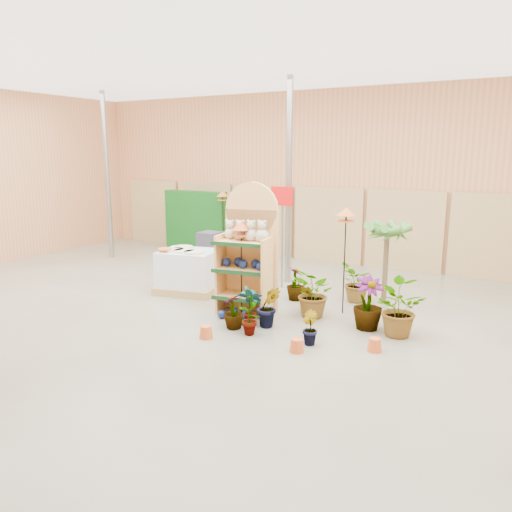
# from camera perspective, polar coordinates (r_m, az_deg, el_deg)

# --- Properties ---
(room) EXTENTS (15.20, 12.10, 4.70)m
(room) POSITION_cam_1_polar(r_m,az_deg,el_deg) (8.83, -3.61, 7.23)
(room) COLOR #696858
(room) RESTS_ON ground
(display_shelf) EXTENTS (1.09, 0.78, 2.39)m
(display_shelf) POSITION_cam_1_polar(r_m,az_deg,el_deg) (9.11, -0.83, 0.27)
(display_shelf) COLOR tan
(display_shelf) RESTS_ON ground
(teddy_bears) EXTENTS (0.88, 0.23, 0.38)m
(teddy_bears) POSITION_cam_1_polar(r_m,az_deg,el_deg) (8.92, -1.03, 2.76)
(teddy_bears) COLOR beige
(teddy_bears) RESTS_ON display_shelf
(gazing_balls_shelf) EXTENTS (0.88, 0.30, 0.17)m
(gazing_balls_shelf) POSITION_cam_1_polar(r_m,az_deg,el_deg) (9.02, -1.30, -0.86)
(gazing_balls_shelf) COLOR navy
(gazing_balls_shelf) RESTS_ON display_shelf
(gazing_balls_floor) EXTENTS (0.63, 0.39, 0.15)m
(gazing_balls_floor) POSITION_cam_1_polar(r_m,az_deg,el_deg) (8.93, -2.31, -6.76)
(gazing_balls_floor) COLOR navy
(gazing_balls_floor) RESTS_ON ground
(pallet_stack) EXTENTS (1.45, 1.29, 0.93)m
(pallet_stack) POSITION_cam_1_polar(r_m,az_deg,el_deg) (10.62, -7.70, -1.74)
(pallet_stack) COLOR #A18654
(pallet_stack) RESTS_ON ground
(charcoal_planters) EXTENTS (0.80, 0.50, 1.00)m
(charcoal_planters) POSITION_cam_1_polar(r_m,az_deg,el_deg) (12.35, -5.60, 0.11)
(charcoal_planters) COLOR #282830
(charcoal_planters) RESTS_ON ground
(trellis_stock) EXTENTS (2.00, 0.30, 1.80)m
(trellis_stock) POSITION_cam_1_polar(r_m,az_deg,el_deg) (14.64, -6.89, 3.85)
(trellis_stock) COLOR #0E4B13
(trellis_stock) RESTS_ON ground
(offer_sign) EXTENTS (0.50, 0.08, 2.20)m
(offer_sign) POSITION_cam_1_polar(r_m,az_deg,el_deg) (10.64, 2.99, 4.55)
(offer_sign) COLOR gray
(offer_sign) RESTS_ON ground
(bird_table_front) EXTENTS (0.34, 0.34, 1.70)m
(bird_table_front) POSITION_cam_1_polar(r_m,az_deg,el_deg) (8.91, -1.71, 3.12)
(bird_table_front) COLOR black
(bird_table_front) RESTS_ON ground
(bird_table_right) EXTENTS (0.34, 0.34, 1.95)m
(bird_table_right) POSITION_cam_1_polar(r_m,az_deg,el_deg) (9.00, 10.26, 4.60)
(bird_table_right) COLOR black
(bird_table_right) RESTS_ON ground
(bird_table_back) EXTENTS (0.34, 0.34, 1.87)m
(bird_table_back) POSITION_cam_1_polar(r_m,az_deg,el_deg) (13.56, -3.82, 6.85)
(bird_table_back) COLOR black
(bird_table_back) RESTS_ON ground
(palm) EXTENTS (0.70, 0.70, 1.70)m
(palm) POSITION_cam_1_polar(r_m,az_deg,el_deg) (9.90, 14.79, 2.90)
(palm) COLOR brown
(palm) RESTS_ON ground
(potted_plant_0) EXTENTS (0.32, 0.40, 0.67)m
(potted_plant_0) POSITION_cam_1_polar(r_m,az_deg,el_deg) (8.59, -0.74, -5.68)
(potted_plant_0) COLOR #3B7B2B
(potted_plant_0) RESTS_ON ground
(potted_plant_1) EXTENTS (0.51, 0.49, 0.72)m
(potted_plant_1) POSITION_cam_1_polar(r_m,az_deg,el_deg) (8.46, 1.48, -5.80)
(potted_plant_1) COLOR #3B7B2B
(potted_plant_1) RESTS_ON ground
(potted_plant_2) EXTENTS (1.05, 1.01, 0.89)m
(potted_plant_2) POSITION_cam_1_polar(r_m,az_deg,el_deg) (8.97, 6.73, -4.26)
(potted_plant_2) COLOR #3B7B2B
(potted_plant_2) RESTS_ON ground
(potted_plant_3) EXTENTS (0.71, 0.71, 0.90)m
(potted_plant_3) POSITION_cam_1_polar(r_m,az_deg,el_deg) (8.54, 12.67, -5.28)
(potted_plant_3) COLOR #3B7B2B
(potted_plant_3) RESTS_ON ground
(potted_plant_5) EXTENTS (0.36, 0.34, 0.51)m
(potted_plant_5) POSITION_cam_1_polar(r_m,az_deg,el_deg) (9.30, 5.86, -4.86)
(potted_plant_5) COLOR #3B7B2B
(potted_plant_5) RESTS_ON ground
(potted_plant_6) EXTENTS (0.78, 0.84, 0.78)m
(potted_plant_6) POSITION_cam_1_polar(r_m,az_deg,el_deg) (10.01, 11.49, -3.04)
(potted_plant_6) COLOR #3B7B2B
(potted_plant_6) RESTS_ON ground
(potted_plant_7) EXTENTS (0.41, 0.41, 0.61)m
(potted_plant_7) POSITION_cam_1_polar(r_m,az_deg,el_deg) (8.41, -2.57, -6.30)
(potted_plant_7) COLOR #3B7B2B
(potted_plant_7) RESTS_ON ground
(potted_plant_8) EXTENTS (0.48, 0.38, 0.81)m
(potted_plant_8) POSITION_cam_1_polar(r_m,az_deg,el_deg) (8.09, -0.65, -6.28)
(potted_plant_8) COLOR #3B7B2B
(potted_plant_8) RESTS_ON ground
(potted_plant_9) EXTENTS (0.37, 0.37, 0.53)m
(potted_plant_9) POSITION_cam_1_polar(r_m,az_deg,el_deg) (7.80, 6.10, -8.17)
(potted_plant_9) COLOR #3B7B2B
(potted_plant_9) RESTS_ON ground
(potted_plant_10) EXTENTS (1.07, 1.04, 0.91)m
(potted_plant_10) POSITION_cam_1_polar(r_m,az_deg,el_deg) (8.36, 15.70, -5.80)
(potted_plant_10) COLOR #3B7B2B
(potted_plant_10) RESTS_ON ground
(potted_plant_11) EXTENTS (0.53, 0.53, 0.68)m
(potted_plant_11) POSITION_cam_1_polar(r_m,az_deg,el_deg) (10.00, 4.57, -3.13)
(potted_plant_11) COLOR #3B7B2B
(potted_plant_11) RESTS_ON ground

